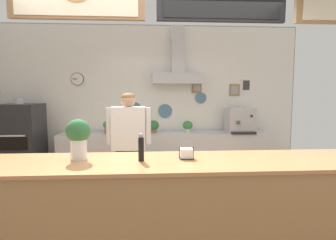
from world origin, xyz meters
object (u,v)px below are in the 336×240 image
Objects in this scene: pizza_oven at (21,147)px; basil_vase at (78,138)px; shop_worker at (129,149)px; potted_basil at (188,126)px; espresso_machine at (239,120)px; pepper_grinder at (141,147)px; potted_thyme at (153,126)px; potted_sage at (132,126)px; potted_oregano at (108,126)px; napkin_holder at (186,154)px.

basil_vase is (1.58, -2.39, 0.53)m from pizza_oven.
pizza_oven is at bearing -28.03° from shop_worker.
potted_basil is at bearing 5.24° from pizza_oven.
pepper_grinder is at bearing -122.64° from espresso_machine.
pizza_oven is 2.91m from basil_vase.
potted_thyme is 0.98× the size of potted_sage.
basil_vase reaches higher than potted_thyme.
potted_sage is 2.79m from pepper_grinder.
potted_oregano reaches higher than potted_basil.
potted_basil is (0.99, 1.30, 0.15)m from shop_worker.
pepper_grinder is at bearing -170.75° from napkin_holder.
pizza_oven is 3.90m from espresso_machine.
pizza_oven reaches higher than basil_vase.
potted_oregano is 1.47m from potted_basil.
basil_vase is at bearing -56.59° from pizza_oven.
potted_oregano is 0.97× the size of potted_sage.
potted_oregano is (-0.84, 0.02, -0.00)m from potted_thyme.
pizza_oven is 6.77× the size of potted_thyme.
potted_thyme is 1.05× the size of potted_basil.
pepper_grinder is at bearing -9.55° from basil_vase.
potted_thyme is 0.40m from potted_sage.
shop_worker is 7.14× the size of potted_thyme.
espresso_machine reaches higher than napkin_holder.
napkin_holder is (-0.38, -2.68, 0.08)m from potted_basil.
pepper_grinder reaches higher than potted_thyme.
potted_thyme is at bearing 179.34° from potted_basil.
shop_worker is 1.53m from napkin_holder.
potted_thyme is at bearing 87.09° from pepper_grinder.
shop_worker reaches higher than potted_thyme.
basil_vase reaches higher than potted_oregano.
potted_sage is at bearing -87.53° from shop_worker.
pizza_oven reaches higher than potted_oregano.
espresso_machine reaches higher than potted_oregano.
basil_vase is at bearing -86.72° from potted_oregano.
pepper_grinder is at bearing -92.91° from potted_thyme.
potted_oregano is 0.65× the size of basil_vase.
pepper_grinder is at bearing 98.85° from shop_worker.
basil_vase reaches higher than napkin_holder.
pepper_grinder reaches higher than potted_oregano.
basil_vase reaches higher than pepper_grinder.
potted_oregano is 2.92m from napkin_holder.
shop_worker is 3.23× the size of espresso_machine.
pizza_oven is 2.92m from potted_basil.
potted_thyme is (2.26, 0.27, 0.31)m from pizza_oven.
potted_basil is 2.97m from basil_vase.
pepper_grinder is (-0.14, -2.75, 0.15)m from potted_thyme.
pizza_oven is at bearing -176.23° from espresso_machine.
shop_worker is at bearing -105.24° from potted_thyme.
potted_oregano is at bearing 111.93° from napkin_holder.
potted_sage is 2.79m from napkin_holder.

